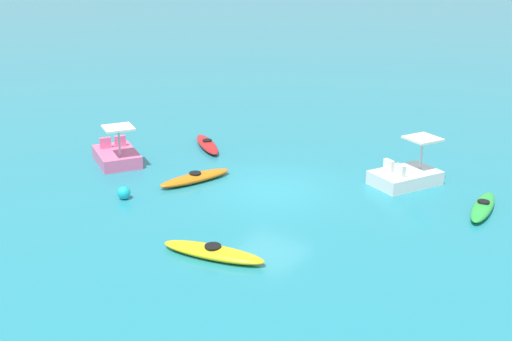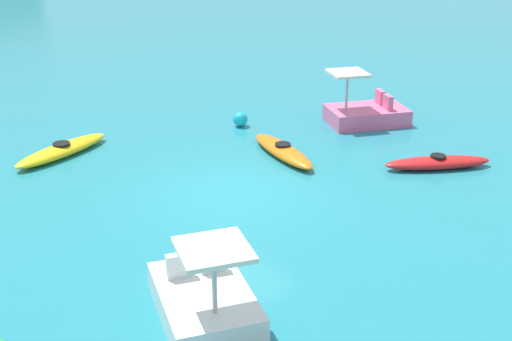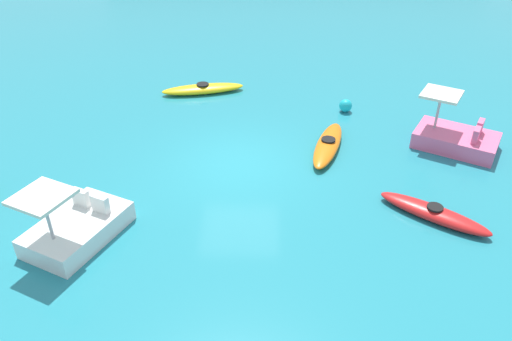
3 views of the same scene
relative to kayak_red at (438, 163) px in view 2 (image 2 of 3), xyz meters
The scene contains 7 objects.
ground_plane 5.60m from the kayak_red, 153.47° to the left, with size 600.00×600.00×0.00m, color teal.
kayak_red is the anchor object (origin of this frame).
kayak_yellow 10.11m from the kayak_red, 130.82° to the left, with size 3.20×1.40×0.37m.
kayak_orange 4.11m from the kayak_red, 123.77° to the left, with size 1.51×3.01×0.37m.
pedal_boat_pink 3.99m from the kayak_red, 65.24° to the left, with size 2.83×2.49×1.68m.
pedal_boat_white 8.71m from the kayak_red, behind, with size 2.38×2.81×1.68m.
buoy_cyan 6.26m from the kayak_red, 102.75° to the left, with size 0.45×0.45×0.45m, color #19B7C6.
Camera 2 is at (-9.78, -11.00, 6.70)m, focal length 47.39 mm.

